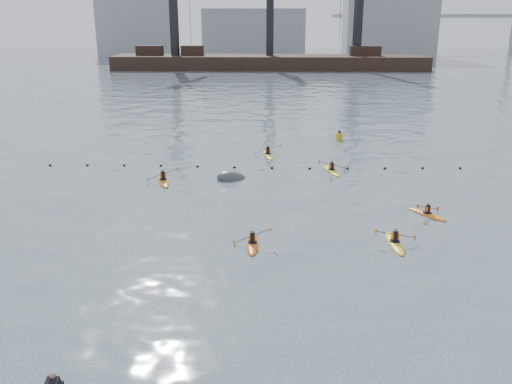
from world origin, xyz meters
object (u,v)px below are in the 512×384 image
kayaker_2 (163,180)px  kayaker_3 (332,170)px  kayaker_4 (427,214)px  mooring_buoy (232,179)px  kayaker_0 (252,243)px  kayaker_5 (268,154)px  kayaker_1 (395,242)px  nav_buoy (339,136)px

kayaker_2 → kayaker_3: 13.00m
kayaker_4 → mooring_buoy: bearing=-65.2°
kayaker_0 → mooring_buoy: 12.51m
kayaker_0 → kayaker_5: bearing=86.8°
kayaker_0 → mooring_buoy: bearing=97.9°
kayaker_0 → kayaker_2: kayaker_2 is taller
kayaker_2 → mooring_buoy: (4.95, 0.99, -0.11)m
kayaker_0 → kayaker_5: (0.57, 19.50, 0.01)m
kayaker_1 → kayaker_5: kayaker_5 is taller
kayaker_2 → kayaker_4: (17.47, -6.47, -0.02)m
kayaker_0 → nav_buoy: size_ratio=2.58×
kayaker_2 → kayaker_5: bearing=28.6°
kayaker_4 → kayaker_0: bearing=-9.4°
kayaker_0 → kayaker_5: size_ratio=0.87×
kayaker_3 → kayaker_5: size_ratio=0.95×
kayaker_1 → kayaker_2: 18.24m
mooring_buoy → kayaker_4: bearing=-30.8°
kayaker_0 → kayaker_1: kayaker_0 is taller
kayaker_1 → kayaker_5: bearing=108.2°
kayaker_2 → kayaker_4: kayaker_2 is taller
kayaker_3 → mooring_buoy: size_ratio=1.44×
kayaker_1 → nav_buoy: (-0.04, 25.72, 0.26)m
kayaker_1 → kayaker_4: bearing=55.3°
kayaker_1 → kayaker_4: size_ratio=1.21×
kayaker_0 → kayaker_3: size_ratio=0.91×
kayaker_2 → mooring_buoy: 5.05m
kayaker_1 → kayaker_4: 5.38m
kayaker_1 → kayaker_3: size_ratio=0.97×
kayaker_3 → kayaker_4: kayaker_3 is taller
nav_buoy → kayaker_1: bearing=-89.9°
kayaker_1 → nav_buoy: nav_buoy is taller
kayaker_3 → kayaker_5: kayaker_5 is taller
kayaker_2 → mooring_buoy: bearing=-7.2°
kayaker_1 → mooring_buoy: kayaker_1 is taller
kayaker_1 → kayaker_5: 20.38m
kayaker_0 → mooring_buoy: (-2.04, 12.35, -0.09)m
kayaker_5 → kayaker_0: bearing=-102.1°
kayaker_1 → kayaker_4: (2.92, 4.53, -0.01)m
kayaker_4 → kayaker_2: bearing=-54.8°
kayaker_2 → kayaker_5: 11.12m
kayaker_1 → nav_buoy: size_ratio=2.75×
kayaker_5 → mooring_buoy: size_ratio=1.51×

